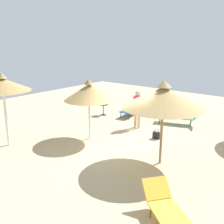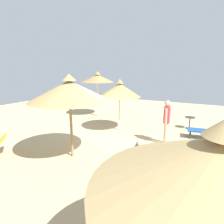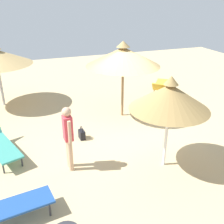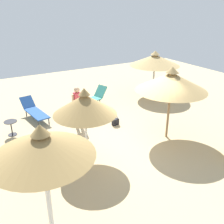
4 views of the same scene
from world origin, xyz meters
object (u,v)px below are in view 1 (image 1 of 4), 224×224
(lounge_chair_near_left, at_px, (170,214))
(side_table_round, at_px, (103,108))
(parasol_umbrella_back, at_px, (89,92))
(person_standing_near_right, at_px, (137,106))
(parasol_umbrella_far_left, at_px, (163,97))
(lounge_chair_front, at_px, (133,107))
(lounge_chair_far_right, at_px, (182,116))
(handbag, at_px, (156,135))
(parasol_umbrella_edge, at_px, (2,85))

(lounge_chair_near_left, bearing_deg, side_table_round, -129.97)
(parasol_umbrella_back, relative_size, person_standing_near_right, 1.42)
(parasol_umbrella_far_left, height_order, side_table_round, parasol_umbrella_far_left)
(lounge_chair_near_left, relative_size, lounge_chair_front, 0.94)
(parasol_umbrella_far_left, distance_m, parasol_umbrella_back, 3.45)
(lounge_chair_far_right, distance_m, lounge_chair_front, 2.87)
(lounge_chair_front, bearing_deg, lounge_chair_far_right, 90.65)
(lounge_chair_far_right, height_order, person_standing_near_right, person_standing_near_right)
(lounge_chair_front, distance_m, side_table_round, 1.67)
(lounge_chair_far_right, bearing_deg, lounge_chair_near_left, 23.04)
(parasol_umbrella_back, bearing_deg, parasol_umbrella_far_left, 87.51)
(lounge_chair_far_right, bearing_deg, person_standing_near_right, -38.18)
(parasol_umbrella_far_left, relative_size, lounge_chair_near_left, 1.38)
(parasol_umbrella_back, height_order, lounge_chair_near_left, parasol_umbrella_back)
(handbag, bearing_deg, person_standing_near_right, -115.45)
(parasol_umbrella_far_left, height_order, person_standing_near_right, parasol_umbrella_far_left)
(parasol_umbrella_far_left, distance_m, lounge_chair_far_right, 4.96)
(handbag, bearing_deg, lounge_chair_front, -130.35)
(lounge_chair_far_right, bearing_deg, handbag, 0.73)
(parasol_umbrella_edge, bearing_deg, person_standing_near_right, 151.15)
(parasol_umbrella_far_left, relative_size, lounge_chair_far_right, 1.26)
(person_standing_near_right, bearing_deg, parasol_umbrella_back, -16.68)
(lounge_chair_near_left, bearing_deg, handbag, -147.12)
(parasol_umbrella_far_left, bearing_deg, parasol_umbrella_back, -92.49)
(parasol_umbrella_edge, xyz_separation_m, person_standing_near_right, (-5.01, 2.76, -1.39))
(parasol_umbrella_edge, bearing_deg, parasol_umbrella_back, 141.54)
(handbag, xyz_separation_m, side_table_round, (-1.31, -4.11, 0.25))
(handbag, bearing_deg, parasol_umbrella_far_left, 32.89)
(lounge_chair_near_left, relative_size, lounge_chair_far_right, 0.92)
(lounge_chair_near_left, bearing_deg, parasol_umbrella_far_left, -147.12)
(parasol_umbrella_back, height_order, side_table_round, parasol_umbrella_back)
(handbag, bearing_deg, lounge_chair_near_left, 32.88)
(lounge_chair_near_left, distance_m, lounge_chair_far_right, 7.76)
(person_standing_near_right, height_order, handbag, person_standing_near_right)
(person_standing_near_right, distance_m, handbag, 1.83)
(person_standing_near_right, xyz_separation_m, side_table_round, (-0.62, -2.66, -0.63))
(person_standing_near_right, bearing_deg, parasol_umbrella_edge, -28.85)
(parasol_umbrella_edge, relative_size, handbag, 6.45)
(parasol_umbrella_far_left, xyz_separation_m, parasol_umbrella_back, (-0.15, -3.43, -0.28))
(lounge_chair_near_left, height_order, handbag, lounge_chair_near_left)
(parasol_umbrella_back, distance_m, person_standing_near_right, 2.75)
(side_table_round, bearing_deg, parasol_umbrella_back, 31.84)
(parasol_umbrella_far_left, bearing_deg, person_standing_near_right, -134.14)
(lounge_chair_near_left, height_order, lounge_chair_front, lounge_chair_front)
(parasol_umbrella_edge, distance_m, side_table_round, 5.98)
(parasol_umbrella_edge, relative_size, side_table_round, 4.74)
(parasol_umbrella_back, distance_m, side_table_round, 3.97)
(person_standing_near_right, bearing_deg, lounge_chair_front, -140.75)
(lounge_chair_front, relative_size, handbag, 4.90)
(lounge_chair_near_left, bearing_deg, parasol_umbrella_back, -118.95)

